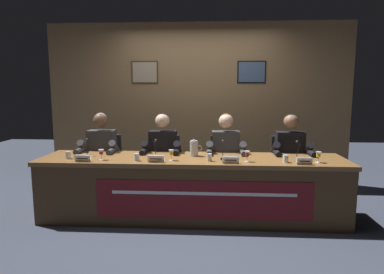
# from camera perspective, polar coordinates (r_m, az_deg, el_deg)

# --- Properties ---
(ground_plane) EXTENTS (12.00, 12.00, 0.00)m
(ground_plane) POSITION_cam_1_polar(r_m,az_deg,el_deg) (4.24, -0.00, -13.44)
(ground_plane) COLOR #383D4C
(wall_back_panelled) EXTENTS (4.85, 0.14, 2.60)m
(wall_back_panelled) POSITION_cam_1_polar(r_m,az_deg,el_deg) (5.47, 0.99, 5.50)
(wall_back_panelled) COLOR #937047
(wall_back_panelled) RESTS_ON ground_plane
(conference_table) EXTENTS (3.65, 0.78, 0.74)m
(conference_table) POSITION_cam_1_polar(r_m,az_deg,el_deg) (3.96, -0.04, -7.14)
(conference_table) COLOR brown
(conference_table) RESTS_ON ground_plane
(chair_far_left) EXTENTS (0.44, 0.44, 0.92)m
(chair_far_left) POSITION_cam_1_polar(r_m,az_deg,el_deg) (4.87, -14.54, -5.24)
(chair_far_left) COLOR black
(chair_far_left) RESTS_ON ground_plane
(panelist_far_left) EXTENTS (0.51, 0.48, 1.25)m
(panelist_far_left) POSITION_cam_1_polar(r_m,az_deg,el_deg) (4.63, -15.43, -2.46)
(panelist_far_left) COLOR black
(panelist_far_left) RESTS_ON ground_plane
(nameplate_far_left) EXTENTS (0.18, 0.06, 0.08)m
(nameplate_far_left) POSITION_cam_1_polar(r_m,az_deg,el_deg) (3.99, -18.15, -3.44)
(nameplate_far_left) COLOR white
(nameplate_far_left) RESTS_ON conference_table
(juice_glass_far_left) EXTENTS (0.06, 0.06, 0.12)m
(juice_glass_far_left) POSITION_cam_1_polar(r_m,az_deg,el_deg) (4.01, -15.23, -2.59)
(juice_glass_far_left) COLOR white
(juice_glass_far_left) RESTS_ON conference_table
(water_cup_far_left) EXTENTS (0.06, 0.06, 0.08)m
(water_cup_far_left) POSITION_cam_1_polar(r_m,az_deg,el_deg) (4.21, -20.38, -2.99)
(water_cup_far_left) COLOR silver
(water_cup_far_left) RESTS_ON conference_table
(microphone_far_left) EXTENTS (0.06, 0.17, 0.22)m
(microphone_far_left) POSITION_cam_1_polar(r_m,az_deg,el_deg) (4.24, -17.83, -2.28)
(microphone_far_left) COLOR black
(microphone_far_left) RESTS_ON conference_table
(chair_center_left) EXTENTS (0.44, 0.44, 0.92)m
(chair_center_left) POSITION_cam_1_polar(r_m,az_deg,el_deg) (4.68, -4.71, -5.54)
(chair_center_left) COLOR black
(chair_center_left) RESTS_ON ground_plane
(panelist_center_left) EXTENTS (0.51, 0.48, 1.25)m
(panelist_center_left) POSITION_cam_1_polar(r_m,az_deg,el_deg) (4.43, -5.12, -2.67)
(panelist_center_left) COLOR black
(panelist_center_left) RESTS_ON ground_plane
(nameplate_center_left) EXTENTS (0.19, 0.06, 0.08)m
(nameplate_center_left) POSITION_cam_1_polar(r_m,az_deg,el_deg) (3.79, -6.17, -3.69)
(nameplate_center_left) COLOR white
(nameplate_center_left) RESTS_ON conference_table
(juice_glass_center_left) EXTENTS (0.06, 0.06, 0.12)m
(juice_glass_center_left) POSITION_cam_1_polar(r_m,az_deg,el_deg) (3.86, -3.55, -2.75)
(juice_glass_center_left) COLOR white
(juice_glass_center_left) RESTS_ON conference_table
(water_cup_center_left) EXTENTS (0.06, 0.06, 0.08)m
(water_cup_center_left) POSITION_cam_1_polar(r_m,az_deg,el_deg) (3.88, -9.41, -3.49)
(water_cup_center_left) COLOR silver
(water_cup_center_left) RESTS_ON conference_table
(microphone_center_left) EXTENTS (0.06, 0.17, 0.22)m
(microphone_center_left) POSITION_cam_1_polar(r_m,az_deg,el_deg) (4.01, -6.38, -2.51)
(microphone_center_left) COLOR black
(microphone_center_left) RESTS_ON conference_table
(chair_center_right) EXTENTS (0.44, 0.44, 0.92)m
(chair_center_right) POSITION_cam_1_polar(r_m,az_deg,el_deg) (4.64, 5.63, -5.69)
(chair_center_right) COLOR black
(chair_center_right) RESTS_ON ground_plane
(panelist_center_right) EXTENTS (0.51, 0.48, 1.25)m
(panelist_center_right) POSITION_cam_1_polar(r_m,az_deg,el_deg) (4.38, 5.78, -2.80)
(panelist_center_right) COLOR black
(panelist_center_right) RESTS_ON ground_plane
(nameplate_center_right) EXTENTS (0.18, 0.06, 0.08)m
(nameplate_center_right) POSITION_cam_1_polar(r_m,az_deg,el_deg) (3.73, 6.60, -3.90)
(nameplate_center_right) COLOR white
(nameplate_center_right) RESTS_ON conference_table
(juice_glass_center_right) EXTENTS (0.06, 0.06, 0.12)m
(juice_glass_center_right) POSITION_cam_1_polar(r_m,az_deg,el_deg) (3.83, 9.39, -2.92)
(juice_glass_center_right) COLOR white
(juice_glass_center_right) RESTS_ON conference_table
(water_cup_center_right) EXTENTS (0.06, 0.06, 0.08)m
(water_cup_center_right) POSITION_cam_1_polar(r_m,az_deg,el_deg) (3.83, 2.96, -3.56)
(water_cup_center_right) COLOR silver
(water_cup_center_right) RESTS_ON conference_table
(microphone_center_right) EXTENTS (0.06, 0.17, 0.22)m
(microphone_center_right) POSITION_cam_1_polar(r_m,az_deg,el_deg) (3.94, 5.32, -2.71)
(microphone_center_right) COLOR black
(microphone_center_right) RESTS_ON conference_table
(chair_far_right) EXTENTS (0.44, 0.44, 0.92)m
(chair_far_right) POSITION_cam_1_polar(r_m,az_deg,el_deg) (4.75, 15.83, -5.65)
(chair_far_right) COLOR black
(chair_far_right) RESTS_ON ground_plane
(panelist_far_right) EXTENTS (0.51, 0.48, 1.25)m
(panelist_far_right) POSITION_cam_1_polar(r_m,az_deg,el_deg) (4.50, 16.51, -2.82)
(panelist_far_right) COLOR black
(panelist_far_right) RESTS_ON ground_plane
(nameplate_far_right) EXTENTS (0.17, 0.06, 0.08)m
(nameplate_far_right) POSITION_cam_1_polar(r_m,az_deg,el_deg) (3.85, 18.60, -3.88)
(nameplate_far_right) COLOR white
(nameplate_far_right) RESTS_ON conference_table
(juice_glass_far_right) EXTENTS (0.06, 0.06, 0.12)m
(juice_glass_far_right) POSITION_cam_1_polar(r_m,az_deg,el_deg) (3.99, 20.76, -2.90)
(juice_glass_far_right) COLOR white
(juice_glass_far_right) RESTS_ON conference_table
(water_cup_far_right) EXTENTS (0.06, 0.06, 0.08)m
(water_cup_far_right) POSITION_cam_1_polar(r_m,az_deg,el_deg) (3.90, 15.67, -3.65)
(water_cup_far_right) COLOR silver
(water_cup_far_right) RESTS_ON conference_table
(microphone_far_right) EXTENTS (0.06, 0.17, 0.22)m
(microphone_far_right) POSITION_cam_1_polar(r_m,az_deg,el_deg) (4.08, 17.71, -2.68)
(microphone_far_right) COLOR black
(microphone_far_right) RESTS_ON conference_table
(water_pitcher_central) EXTENTS (0.15, 0.10, 0.21)m
(water_pitcher_central) POSITION_cam_1_polar(r_m,az_deg,el_deg) (4.10, 0.35, -1.95)
(water_pitcher_central) COLOR silver
(water_pitcher_central) RESTS_ON conference_table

